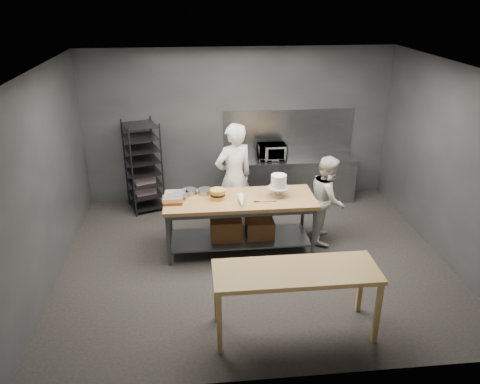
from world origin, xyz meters
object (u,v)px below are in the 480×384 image
at_px(chef_right, 327,199).
at_px(layer_cake, 218,194).
at_px(speed_rack, 144,167).
at_px(microwave, 272,152).
at_px(work_table, 240,218).
at_px(near_counter, 296,276).
at_px(chef_behind, 234,178).
at_px(frosted_cake_stand, 279,183).

bearing_deg(chef_right, layer_cake, 110.68).
distance_m(speed_rack, microwave, 2.49).
height_order(work_table, chef_right, chef_right).
xyz_separation_m(near_counter, layer_cake, (-0.81, 2.10, 0.19)).
bearing_deg(chef_behind, frosted_cake_stand, 108.59).
bearing_deg(near_counter, speed_rack, 119.09).
distance_m(speed_rack, chef_right, 3.52).
height_order(speed_rack, chef_behind, chef_behind).
relative_size(near_counter, layer_cake, 8.34).
relative_size(near_counter, chef_right, 1.34).
bearing_deg(work_table, speed_rack, 133.75).
distance_m(microwave, frosted_cake_stand, 1.81).
relative_size(work_table, layer_cake, 10.01).
bearing_deg(speed_rack, layer_cake, -52.74).
distance_m(speed_rack, layer_cake, 2.18).
xyz_separation_m(near_counter, speed_rack, (-2.13, 3.83, 0.04)).
relative_size(chef_behind, frosted_cake_stand, 5.37).
height_order(speed_rack, layer_cake, speed_rack).
height_order(near_counter, microwave, microwave).
bearing_deg(near_counter, microwave, 84.84).
height_order(near_counter, chef_behind, chef_behind).
relative_size(microwave, layer_cake, 2.26).
height_order(chef_right, microwave, chef_right).
xyz_separation_m(near_counter, frosted_cake_stand, (0.16, 2.11, 0.33)).
relative_size(speed_rack, layer_cake, 7.30).
bearing_deg(speed_rack, work_table, -46.25).
xyz_separation_m(speed_rack, frosted_cake_stand, (2.29, -1.72, 0.29)).
xyz_separation_m(work_table, chef_right, (1.49, 0.19, 0.18)).
distance_m(chef_right, microwave, 1.79).
distance_m(chef_right, layer_cake, 1.87).
bearing_deg(microwave, speed_rack, -178.15).
relative_size(work_table, chef_right, 1.60).
bearing_deg(microwave, layer_cake, -122.86).
xyz_separation_m(near_counter, microwave, (0.35, 3.91, 0.24)).
bearing_deg(speed_rack, chef_right, -26.20).
distance_m(work_table, chef_behind, 0.84).
bearing_deg(work_table, chef_right, 7.16).
xyz_separation_m(microwave, frosted_cake_stand, (-0.19, -1.80, 0.10)).
bearing_deg(microwave, near_counter, -95.16).
height_order(near_counter, speed_rack, speed_rack).
distance_m(chef_behind, layer_cake, 0.80).
bearing_deg(chef_right, chef_behind, 85.25).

